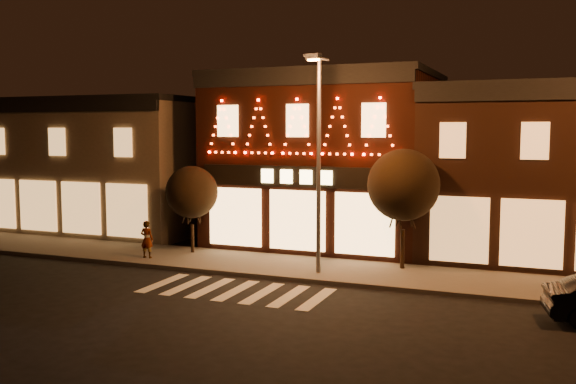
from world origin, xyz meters
The scene contains 9 objects.
ground centered at (0.00, 0.00, 0.00)m, with size 120.00×120.00×0.00m, color black.
sidewalk_far centered at (2.00, 8.00, 0.07)m, with size 44.00×4.00×0.15m, color #47423D.
building_left centered at (-13.00, 13.99, 3.66)m, with size 12.20×8.28×7.30m.
building_pulp centered at (0.00, 13.98, 4.16)m, with size 10.20×8.34×8.30m.
building_right_a centered at (9.50, 13.99, 3.76)m, with size 9.20×8.28×7.50m.
streetlamp_mid centered at (1.99, 6.93, 4.93)m, with size 0.71×1.87×8.15m.
tree_left centered at (-4.60, 8.87, 2.85)m, with size 2.31×2.31×3.86m.
tree_right centered at (4.77, 9.11, 3.46)m, with size 2.83×2.83×4.73m.
pedestrian centered at (-5.79, 7.08, 0.95)m, with size 0.58×0.38×1.60m, color gray.
Camera 1 is at (9.85, -15.61, 5.62)m, focal length 39.81 mm.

